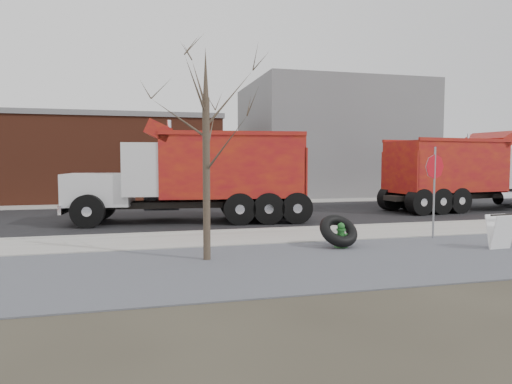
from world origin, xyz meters
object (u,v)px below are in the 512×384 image
object	(u,v)px
fire_hydrant	(341,236)
dump_truck_red_b	(199,172)
truck_tire	(339,231)
dump_truck_red_a	(466,171)
stop_sign	(434,177)
sandwich_board	(500,231)

from	to	relation	value
fire_hydrant	dump_truck_red_b	bearing A→B (deg)	130.98
truck_tire	dump_truck_red_b	xyz separation A→B (m)	(-3.13, 6.38, 1.52)
dump_truck_red_b	dump_truck_red_a	bearing A→B (deg)	-169.00
truck_tire	stop_sign	distance (m)	3.88
dump_truck_red_a	stop_sign	bearing A→B (deg)	-140.50
truck_tire	dump_truck_red_b	distance (m)	7.27
stop_sign	sandwich_board	xyz separation A→B (m)	(0.69, -2.02, -1.45)
fire_hydrant	dump_truck_red_a	bearing A→B (deg)	51.58
sandwich_board	dump_truck_red_b	world-z (taller)	dump_truck_red_b
fire_hydrant	truck_tire	xyz separation A→B (m)	(-0.04, 0.09, 0.16)
dump_truck_red_a	dump_truck_red_b	xyz separation A→B (m)	(-13.37, -1.14, 0.05)
truck_tire	dump_truck_red_a	size ratio (longest dim) A/B	0.13
stop_sign	sandwich_board	distance (m)	2.58
dump_truck_red_b	stop_sign	bearing A→B (deg)	145.42
fire_hydrant	sandwich_board	world-z (taller)	sandwich_board
truck_tire	stop_sign	xyz separation A→B (m)	(3.53, 0.64, 1.48)
truck_tire	dump_truck_red_b	world-z (taller)	dump_truck_red_b
dump_truck_red_b	fire_hydrant	bearing A→B (deg)	122.26
dump_truck_red_a	sandwich_board	bearing A→B (deg)	-130.29
sandwich_board	dump_truck_red_a	xyz separation A→B (m)	(6.02, 8.90, 1.44)
sandwich_board	dump_truck_red_a	size ratio (longest dim) A/B	0.10
fire_hydrant	dump_truck_red_a	world-z (taller)	dump_truck_red_a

